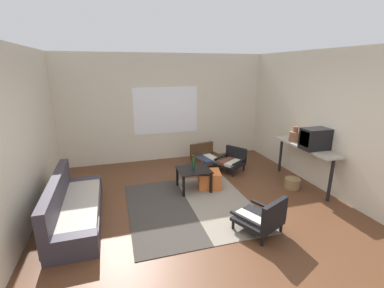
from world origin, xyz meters
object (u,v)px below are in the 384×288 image
Objects in this scene: console_shelf at (304,150)px; glass_bottle at (193,163)px; armchair_striped_foreground at (262,217)px; crt_television at (315,139)px; couch at (73,208)px; armchair_by_window at (206,157)px; wicker_basket at (292,183)px; clay_vase at (295,136)px; coffee_table at (194,173)px; ottoman_orange at (209,179)px; armchair_corner at (232,160)px.

glass_bottle is at bearing 167.83° from console_shelf.
console_shelf is 6.18× the size of glass_bottle.
armchair_striped_foreground is 1.51× the size of crt_television.
glass_bottle is at bearing 15.73° from couch.
console_shelf reaches higher than armchair_by_window.
wicker_basket is (-0.28, 0.16, -0.95)m from crt_television.
clay_vase is at bearing 6.07° from couch.
crt_television is at bearing -49.68° from armchair_by_window.
armchair_striped_foreground is 2.53× the size of wicker_basket.
clay_vase is at bearing -2.27° from coffee_table.
couch is 6.60× the size of wicker_basket.
armchair_striped_foreground is 1.83m from wicker_basket.
armchair_by_window is 2.38× the size of clay_vase.
crt_television is 1.67× the size of wicker_basket.
console_shelf reaches higher than coffee_table.
armchair_striped_foreground is 1.84m from glass_bottle.
crt_television is at bearing -90.31° from clay_vase.
coffee_table is 0.38m from ottoman_orange.
clay_vase reaches higher than glass_bottle.
crt_television reaches higher than console_shelf.
glass_bottle is at bearing -120.58° from armchair_by_window.
clay_vase reaches higher than couch.
armchair_corner is at bearing 127.49° from crt_television.
crt_television reaches higher than armchair_by_window.
clay_vase reaches higher than ottoman_orange.
console_shelf is at bearing 89.30° from crt_television.
armchair_corner reaches higher than wicker_basket.
armchair_striped_foreground is at bearing -148.95° from crt_television.
coffee_table is 0.80× the size of armchair_striped_foreground.
ottoman_orange is 0.85× the size of crt_television.
armchair_by_window reaches higher than armchair_corner.
coffee_table reaches higher than ottoman_orange.
wicker_basket is at bearing -17.95° from ottoman_orange.
clay_vase reaches higher than armchair_by_window.
armchair_corner is 2.93× the size of glass_bottle.
crt_television is 1.96× the size of glass_bottle.
couch is 2.65× the size of armchair_corner.
wicker_basket is at bearing 0.48° from couch.
armchair_by_window is 0.46× the size of console_shelf.
crt_television is at bearing -18.47° from glass_bottle.
couch is 1.26× the size of console_shelf.
coffee_table is 1.99× the size of clay_vase.
armchair_striped_foreground is (-0.13, -2.84, 0.01)m from armchair_by_window.
couch is 3.26× the size of coffee_table.
armchair_striped_foreground reaches higher than armchair_corner.
coffee_table is at bearing 162.99° from crt_television.
armchair_by_window is 0.97× the size of armchair_corner.
glass_bottle is 2.06m from wicker_basket.
armchair_by_window is 2.12m from clay_vase.
wicker_basket is (4.09, 0.03, -0.12)m from couch.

